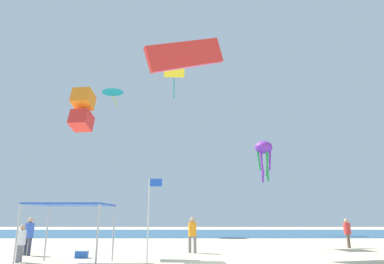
% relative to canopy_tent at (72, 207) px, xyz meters
% --- Properties ---
extents(ocean_strip, '(110.00, 21.77, 0.03)m').
position_rel_canopy_tent_xyz_m(ocean_strip, '(6.47, 28.58, -2.30)').
color(ocean_strip, '#28608C').
rests_on(ocean_strip, ground).
extents(canopy_tent, '(3.13, 2.75, 2.45)m').
position_rel_canopy_tent_xyz_m(canopy_tent, '(0.00, 0.00, 0.00)').
color(canopy_tent, '#B2B2B7').
rests_on(canopy_tent, ground).
extents(person_near_tent, '(0.45, 0.45, 1.88)m').
position_rel_canopy_tent_xyz_m(person_near_tent, '(-3.30, 3.38, -1.21)').
color(person_near_tent, '#33384C').
rests_on(person_near_tent, ground).
extents(person_leftmost, '(0.37, 0.42, 1.57)m').
position_rel_canopy_tent_xyz_m(person_leftmost, '(-2.35, 0.69, -1.39)').
color(person_leftmost, slate).
rests_on(person_leftmost, ground).
extents(person_central, '(0.45, 0.45, 1.90)m').
position_rel_canopy_tent_xyz_m(person_central, '(5.14, 4.66, -1.20)').
color(person_central, slate).
rests_on(person_central, ground).
extents(person_rightmost, '(0.43, 0.47, 1.81)m').
position_rel_canopy_tent_xyz_m(person_rightmost, '(15.11, 7.69, -1.25)').
color(person_rightmost, brown).
rests_on(person_rightmost, ground).
extents(banner_flag, '(0.61, 0.06, 3.60)m').
position_rel_canopy_tent_xyz_m(banner_flag, '(3.24, 0.73, -0.14)').
color(banner_flag, silver).
rests_on(banner_flag, ground).
extents(cooler_box, '(0.57, 0.37, 0.35)m').
position_rel_canopy_tent_xyz_m(cooler_box, '(-0.17, 2.33, -2.14)').
color(cooler_box, blue).
rests_on(cooler_box, ground).
extents(kite_diamond_yellow, '(1.79, 1.79, 2.46)m').
position_rel_canopy_tent_xyz_m(kite_diamond_yellow, '(3.61, 11.33, 11.32)').
color(kite_diamond_yellow, yellow).
extents(kite_octopus_purple, '(2.45, 2.45, 4.85)m').
position_rel_canopy_tent_xyz_m(kite_octopus_purple, '(13.64, 24.09, 7.39)').
color(kite_octopus_purple, purple).
extents(kite_box_orange, '(1.22, 1.42, 2.54)m').
position_rel_canopy_tent_xyz_m(kite_box_orange, '(-1.31, 3.99, 5.68)').
color(kite_box_orange, orange).
extents(kite_delta_teal, '(2.68, 2.66, 2.11)m').
position_rel_canopy_tent_xyz_m(kite_delta_teal, '(-4.72, 24.08, 14.83)').
color(kite_delta_teal, teal).
extents(kite_parafoil_red, '(5.37, 3.01, 3.55)m').
position_rel_canopy_tent_xyz_m(kite_parafoil_red, '(4.68, 5.84, 10.16)').
color(kite_parafoil_red, red).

